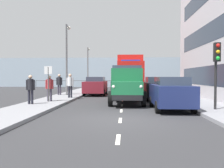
{
  "coord_description": "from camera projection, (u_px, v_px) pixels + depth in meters",
  "views": [
    {
      "loc": [
        -0.19,
        9.63,
        1.72
      ],
      "look_at": [
        0.71,
        -6.77,
        1.23
      ],
      "focal_mm": 38.13,
      "sensor_mm": 36.0,
      "label": 1
    }
  ],
  "objects": [
    {
      "name": "car_black_kerbside_1",
      "position": [
        156.0,
        88.0,
        18.04
      ],
      "size": [
        1.9,
        4.32,
        1.72
      ],
      "color": "black",
      "rests_on": "ground_plane"
    },
    {
      "name": "pedestrian_in_dark_coat",
      "position": [
        59.0,
        83.0,
        20.71
      ],
      "size": [
        0.53,
        0.34,
        1.81
      ],
      "color": "#383342",
      "rests_on": "sidewalk_right"
    },
    {
      "name": "pedestrian_couple_a",
      "position": [
        70.0,
        83.0,
        17.95
      ],
      "size": [
        0.53,
        0.34,
        1.81
      ],
      "color": "black",
      "rests_on": "sidewalk_right"
    },
    {
      "name": "pedestrian_with_bag",
      "position": [
        30.0,
        87.0,
        13.71
      ],
      "size": [
        0.53,
        0.34,
        1.68
      ],
      "color": "black",
      "rests_on": "sidewalk_right"
    },
    {
      "name": "traffic_light_near",
      "position": [
        217.0,
        61.0,
        11.34
      ],
      "size": [
        0.28,
        0.41,
        3.2
      ],
      "color": "black",
      "rests_on": "sidewalk_left"
    },
    {
      "name": "sea_horizon",
      "position": [
        124.0,
        72.0,
        40.58
      ],
      "size": [
        80.0,
        0.8,
        5.0
      ],
      "primitive_type": "cube",
      "color": "#8C9EAD",
      "rests_on": "ground_plane"
    },
    {
      "name": "lorry_cargo_red",
      "position": [
        130.0,
        73.0,
        24.81
      ],
      "size": [
        2.58,
        8.2,
        3.87
      ],
      "color": "red",
      "rests_on": "ground_plane"
    },
    {
      "name": "truck_vintage_green",
      "position": [
        127.0,
        85.0,
        15.04
      ],
      "size": [
        2.17,
        5.64,
        2.43
      ],
      "color": "black",
      "rests_on": "ground_plane"
    },
    {
      "name": "car_maroon_oppositeside_0",
      "position": [
        96.0,
        86.0,
        22.34
      ],
      "size": [
        1.95,
        4.49,
        1.72
      ],
      "color": "maroon",
      "rests_on": "ground_plane"
    },
    {
      "name": "street_sign",
      "position": [
        48.0,
        77.0,
        15.07
      ],
      "size": [
        0.5,
        0.07,
        2.25
      ],
      "color": "#4C4C4C",
      "rests_on": "sidewalk_right"
    },
    {
      "name": "road_centreline_markings",
      "position": [
        123.0,
        99.0,
        18.39
      ],
      "size": [
        0.12,
        35.43,
        0.01
      ],
      "color": "silver",
      "rests_on": "ground_plane"
    },
    {
      "name": "seawall_railing",
      "position": [
        124.0,
        82.0,
        37.04
      ],
      "size": [
        28.08,
        0.08,
        1.2
      ],
      "color": "#4C5156",
      "rests_on": "ground_plane"
    },
    {
      "name": "sidewalk_right",
      "position": [
        62.0,
        98.0,
        18.7
      ],
      "size": [
        2.52,
        38.53,
        0.15
      ],
      "primitive_type": "cube",
      "color": "gray",
      "rests_on": "ground_plane"
    },
    {
      "name": "ground_plane",
      "position": [
        123.0,
        99.0,
        18.44
      ],
      "size": [
        80.0,
        80.0,
        0.0
      ],
      "primitive_type": "plane",
      "color": "#2D2D30"
    },
    {
      "name": "sidewalk_left",
      "position": [
        185.0,
        98.0,
        18.17
      ],
      "size": [
        2.52,
        38.53,
        0.15
      ],
      "primitive_type": "cube",
      "color": "gray",
      "rests_on": "ground_plane"
    },
    {
      "name": "pedestrian_strolling",
      "position": [
        70.0,
        83.0,
        22.11
      ],
      "size": [
        0.53,
        0.34,
        1.77
      ],
      "color": "#4C473D",
      "rests_on": "sidewalk_right"
    },
    {
      "name": "lamp_post_promenade",
      "position": [
        67.0,
        53.0,
        20.69
      ],
      "size": [
        0.32,
        1.14,
        6.13
      ],
      "color": "#59595B",
      "rests_on": "sidewalk_right"
    },
    {
      "name": "pedestrian_near_railing",
      "position": [
        49.0,
        86.0,
        15.36
      ],
      "size": [
        0.53,
        0.34,
        1.66
      ],
      "color": "#383342",
      "rests_on": "sidewalk_right"
    },
    {
      "name": "lamp_post_far",
      "position": [
        88.0,
        64.0,
        32.74
      ],
      "size": [
        0.32,
        1.14,
        5.61
      ],
      "color": "#59595B",
      "rests_on": "sidewalk_right"
    },
    {
      "name": "car_navy_kerbside_near",
      "position": [
        171.0,
        93.0,
        12.35
      ],
      "size": [
        1.87,
        4.06,
        1.72
      ],
      "color": "navy",
      "rests_on": "ground_plane"
    }
  ]
}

